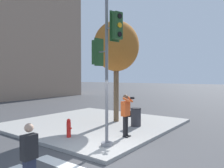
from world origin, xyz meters
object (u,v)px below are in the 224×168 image
object	(u,v)px
street_tree	(116,47)
fire_hydrant	(69,128)
trash_bin	(136,117)
traffic_signal_pole	(106,57)
pedestrian_distant	(29,157)
person_photographer	(126,111)

from	to	relation	value
street_tree	fire_hydrant	world-z (taller)	street_tree
fire_hydrant	trash_bin	distance (m)	3.61
traffic_signal_pole	trash_bin	size ratio (longest dim) A/B	5.84
traffic_signal_pole	street_tree	xyz separation A→B (m)	(3.77, 2.26, 0.96)
traffic_signal_pole	pedestrian_distant	distance (m)	4.23
trash_bin	traffic_signal_pole	bearing A→B (deg)	-167.53
street_tree	trash_bin	bearing A→B (deg)	-105.05
pedestrian_distant	trash_bin	xyz separation A→B (m)	(6.75, 1.20, -0.24)
person_photographer	street_tree	world-z (taller)	street_tree
traffic_signal_pole	person_photographer	xyz separation A→B (m)	(1.44, 0.10, -2.14)
fire_hydrant	person_photographer	bearing A→B (deg)	-51.35
trash_bin	pedestrian_distant	bearing A→B (deg)	-169.89
person_photographer	street_tree	distance (m)	4.44
fire_hydrant	street_tree	bearing A→B (deg)	4.59
street_tree	fire_hydrant	xyz separation A→B (m)	(-3.81, -0.31, -3.78)
street_tree	fire_hydrant	distance (m)	5.37
pedestrian_distant	trash_bin	size ratio (longest dim) A/B	1.72
traffic_signal_pole	pedestrian_distant	xyz separation A→B (m)	(-3.39, -0.46, -2.49)
trash_bin	person_photographer	bearing A→B (deg)	-161.48
pedestrian_distant	fire_hydrant	world-z (taller)	pedestrian_distant
traffic_signal_pole	pedestrian_distant	world-z (taller)	traffic_signal_pole
pedestrian_distant	street_tree	world-z (taller)	street_tree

